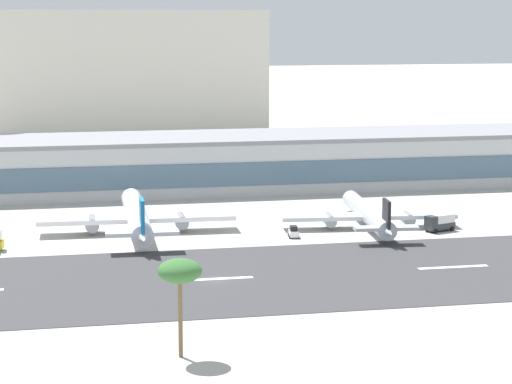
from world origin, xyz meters
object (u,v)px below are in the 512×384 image
object	(u,v)px
service_box_truck_0	(440,222)
service_baggage_tug_1	(293,232)
terminal_building	(218,162)
distant_hotel_block	(121,73)
airliner_black_tail_gate_1	(369,215)
airliner_blue_tail_gate_0	(137,218)
palm_tree_0	(180,272)

from	to	relation	value
service_box_truck_0	service_baggage_tug_1	distance (m)	28.82
terminal_building	service_box_truck_0	xyz separation A→B (m)	(33.27, -58.48, -4.62)
service_box_truck_0	distant_hotel_block	bearing A→B (deg)	-95.88
distant_hotel_block	airliner_black_tail_gate_1	distance (m)	174.97
terminal_building	airliner_blue_tail_gate_0	xyz separation A→B (m)	(-23.80, -49.10, -3.35)
terminal_building	distant_hotel_block	xyz separation A→B (m)	(-14.10, 116.86, 15.02)
service_baggage_tug_1	terminal_building	bearing A→B (deg)	-168.39
airliner_black_tail_gate_1	service_box_truck_0	distance (m)	13.49
airliner_black_tail_gate_1	service_box_truck_0	size ratio (longest dim) A/B	6.10
service_box_truck_0	service_baggage_tug_1	xyz separation A→B (m)	(-28.81, -0.02, -0.74)
airliner_black_tail_gate_1	palm_tree_0	world-z (taller)	palm_tree_0
terminal_building	service_box_truck_0	bearing A→B (deg)	-60.37
terminal_building	distant_hotel_block	world-z (taller)	distant_hotel_block
palm_tree_0	distant_hotel_block	bearing A→B (deg)	87.36
airliner_blue_tail_gate_0	service_box_truck_0	distance (m)	57.85
airliner_blue_tail_gate_0	palm_tree_0	world-z (taller)	palm_tree_0
terminal_building	service_baggage_tug_1	world-z (taller)	terminal_building
distant_hotel_block	airliner_black_tail_gate_1	xyz separation A→B (m)	(34.83, -170.43, -18.81)
airliner_blue_tail_gate_0	airliner_black_tail_gate_1	distance (m)	44.76
distant_hotel_block	palm_tree_0	bearing A→B (deg)	-92.64
service_box_truck_0	service_baggage_tug_1	size ratio (longest dim) A/B	1.91
palm_tree_0	airliner_blue_tail_gate_0	bearing A→B (deg)	88.95
service_box_truck_0	palm_tree_0	xyz separation A→B (m)	(-58.44, -65.04, 8.72)
terminal_building	palm_tree_0	size ratio (longest dim) A/B	15.66
airliner_blue_tail_gate_0	palm_tree_0	bearing A→B (deg)	-179.12
airliner_blue_tail_gate_0	terminal_building	bearing A→B (deg)	-23.92
airliner_blue_tail_gate_0	airliner_black_tail_gate_1	size ratio (longest dim) A/B	1.17
distant_hotel_block	service_box_truck_0	distance (m)	182.69
distant_hotel_block	service_baggage_tug_1	world-z (taller)	distant_hotel_block
distant_hotel_block	palm_tree_0	world-z (taller)	distant_hotel_block
distant_hotel_block	airliner_blue_tail_gate_0	xyz separation A→B (m)	(-9.70, -165.96, -18.37)
terminal_building	airliner_blue_tail_gate_0	world-z (taller)	terminal_building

